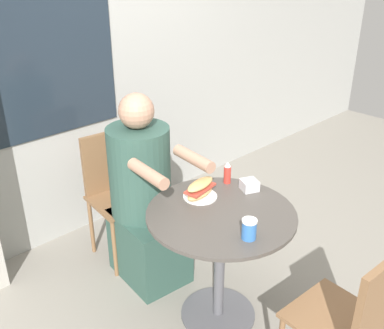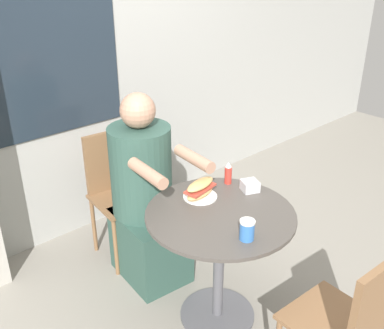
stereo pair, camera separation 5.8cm
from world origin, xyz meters
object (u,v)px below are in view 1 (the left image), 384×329
diner_chair (114,184)px  empty_chair_across (356,316)px  drink_cup (249,229)px  seated_diner (145,203)px  cafe_table (220,241)px  condiment_bottle (227,173)px  sandwich_on_plate (200,190)px

diner_chair → empty_chair_across: (0.06, -1.73, 0.00)m
empty_chair_across → drink_cup: 0.59m
diner_chair → seated_diner: size_ratio=0.71×
cafe_table → empty_chair_across: bearing=-88.0°
diner_chair → condiment_bottle: diner_chair is taller
sandwich_on_plate → drink_cup: drink_cup is taller
empty_chair_across → condiment_bottle: empty_chair_across is taller
sandwich_on_plate → condiment_bottle: (0.23, 0.01, 0.02)m
seated_diner → empty_chair_across: bearing=99.0°
seated_diner → drink_cup: 0.88m
seated_diner → sandwich_on_plate: bearing=107.1°
sandwich_on_plate → cafe_table: bearing=-99.5°
drink_cup → cafe_table: bearing=72.9°
sandwich_on_plate → drink_cup: size_ratio=2.14×
seated_diner → condiment_bottle: (0.32, -0.40, 0.25)m
empty_chair_across → cafe_table: bearing=95.4°
condiment_bottle → drink_cup: bearing=-127.2°
cafe_table → empty_chair_across: size_ratio=0.91×
cafe_table → condiment_bottle: (0.27, 0.20, 0.25)m
seated_diner → empty_chair_across: (0.08, -1.38, -0.01)m
empty_chair_across → drink_cup: empty_chair_across is taller
empty_chair_across → drink_cup: size_ratio=8.49×
cafe_table → seated_diner: (-0.05, 0.60, 0.00)m
cafe_table → seated_diner: seated_diner is taller
empty_chair_across → sandwich_on_plate: (0.00, 0.97, 0.24)m
cafe_table → sandwich_on_plate: size_ratio=3.62×
empty_chair_across → condiment_bottle: 1.04m
empty_chair_across → condiment_bottle: size_ratio=6.43×
seated_diner → diner_chair: bearing=-86.3°
cafe_table → empty_chair_across: 0.78m
sandwich_on_plate → condiment_bottle: 0.24m
drink_cup → condiment_bottle: size_ratio=0.76×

